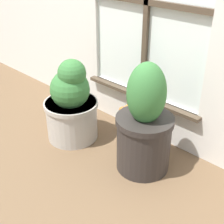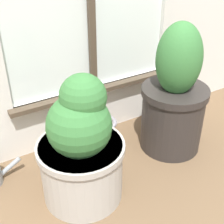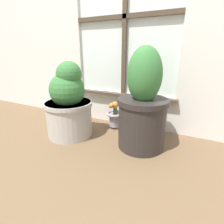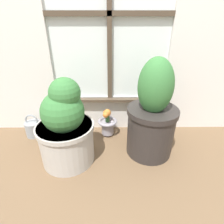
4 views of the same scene
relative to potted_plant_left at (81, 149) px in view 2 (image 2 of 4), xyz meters
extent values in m
plane|color=brown|center=(0.29, -0.22, -0.26)|extent=(10.00, 10.00, 0.00)
cube|color=silver|center=(0.29, 0.44, -0.11)|extent=(0.92, 0.05, 0.30)
cube|color=#4C3D2D|center=(0.29, 0.40, 0.03)|extent=(0.98, 0.06, 0.02)
cylinder|color=#B7B2A8|center=(0.00, 0.00, -0.12)|extent=(0.36, 0.36, 0.29)
cylinder|color=#B7B2A8|center=(0.00, 0.00, 0.01)|extent=(0.38, 0.38, 0.03)
cylinder|color=#38281E|center=(0.00, 0.00, 0.02)|extent=(0.33, 0.33, 0.01)
sphere|color=#387538|center=(0.00, 0.00, 0.12)|extent=(0.27, 0.27, 0.27)
sphere|color=#387538|center=(0.02, 0.00, 0.25)|extent=(0.19, 0.19, 0.19)
ellipsoid|color=#387538|center=(-0.03, 0.08, 0.11)|extent=(0.14, 0.08, 0.19)
cylinder|color=#2D2826|center=(0.59, 0.08, -0.08)|extent=(0.33, 0.33, 0.36)
cylinder|color=#2D2826|center=(0.59, 0.08, 0.08)|extent=(0.35, 0.35, 0.04)
cylinder|color=#38281E|center=(0.59, 0.08, 0.10)|extent=(0.31, 0.31, 0.01)
ellipsoid|color=#387538|center=(0.59, 0.08, 0.26)|extent=(0.23, 0.23, 0.37)
ellipsoid|color=#387538|center=(0.62, 0.16, 0.19)|extent=(0.17, 0.11, 0.20)
sphere|color=#99939E|center=(0.27, 0.33, -0.25)|extent=(0.02, 0.02, 0.02)
sphere|color=#99939E|center=(0.24, 0.28, -0.25)|extent=(0.02, 0.02, 0.02)
sphere|color=#99939E|center=(0.30, 0.28, -0.25)|extent=(0.02, 0.02, 0.02)
cylinder|color=#99939E|center=(0.27, 0.30, -0.18)|extent=(0.10, 0.10, 0.12)
torus|color=#99939E|center=(0.27, 0.30, -0.13)|extent=(0.16, 0.16, 0.02)
cylinder|color=#386633|center=(0.27, 0.30, -0.09)|extent=(0.03, 0.03, 0.06)
sphere|color=orange|center=(0.27, 0.30, -0.04)|extent=(0.06, 0.06, 0.06)
sphere|color=orange|center=(0.26, 0.32, -0.05)|extent=(0.05, 0.05, 0.05)
sphere|color=orange|center=(0.26, 0.25, -0.04)|extent=(0.05, 0.05, 0.05)
cylinder|color=gray|center=(-0.26, 0.29, -0.20)|extent=(0.11, 0.02, 0.08)
camera|label=1|loc=(1.54, -1.20, 1.03)|focal=50.00mm
camera|label=2|loc=(-0.43, -0.97, 0.84)|focal=50.00mm
camera|label=3|loc=(0.91, -1.04, 0.41)|focal=28.00mm
camera|label=4|loc=(0.30, -0.98, 0.63)|focal=28.00mm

